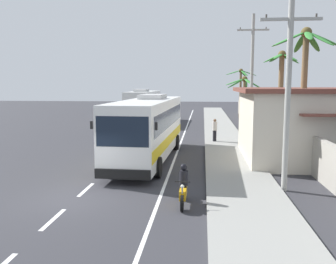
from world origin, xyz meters
TOP-DOWN VIEW (x-y plane):
  - ground_plane at (0.00, 0.00)m, footprint 160.00×160.00m
  - sidewalk_kerb at (6.80, 10.00)m, footprint 3.20×90.00m
  - lane_markings at (2.02, 14.48)m, footprint 3.48×71.00m
  - boundary_wall at (10.60, 14.00)m, footprint 0.24×60.00m
  - coach_bus_foreground at (1.78, 7.88)m, footprint 3.39×12.27m
  - coach_bus_far_lane at (-1.89, 28.68)m, footprint 3.09×10.78m
  - motorcycle_beside_bus at (4.32, -0.34)m, footprint 0.56×1.96m
  - pedestrian_near_kerb at (5.95, 14.54)m, footprint 0.36×0.36m
  - utility_pole_nearest at (8.53, 1.93)m, footprint 2.47×0.24m
  - utility_pole_mid at (8.71, 15.09)m, footprint 2.39×0.24m
  - palm_nearest at (10.33, 6.35)m, footprint 3.55×3.60m
  - palm_second at (8.94, 22.29)m, footprint 3.88×4.15m
  - palm_third at (9.95, 35.88)m, footprint 4.08×4.01m
  - palm_fourth at (10.53, 13.20)m, footprint 2.57×2.46m

SIDE VIEW (x-z plane):
  - ground_plane at x=0.00m, z-range 0.00..0.00m
  - lane_markings at x=2.02m, z-range 0.00..0.01m
  - sidewalk_kerb at x=6.80m, z-range 0.00..0.14m
  - motorcycle_beside_bus at x=4.32m, z-range -0.14..1.42m
  - boundary_wall at x=10.60m, z-range 0.00..2.00m
  - pedestrian_near_kerb at x=5.95m, z-range 0.18..1.92m
  - coach_bus_foreground at x=1.78m, z-range 0.08..3.97m
  - coach_bus_far_lane at x=-1.89m, z-range 0.08..4.03m
  - palm_second at x=8.94m, z-range 1.30..6.58m
  - palm_fourth at x=10.53m, z-range 1.08..7.97m
  - utility_pole_nearest at x=8.53m, z-range 0.19..9.09m
  - palm_third at x=9.95m, z-range 1.40..7.92m
  - utility_pole_mid at x=8.71m, z-range 0.23..9.99m
  - palm_nearest at x=10.33m, z-range 1.56..9.04m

